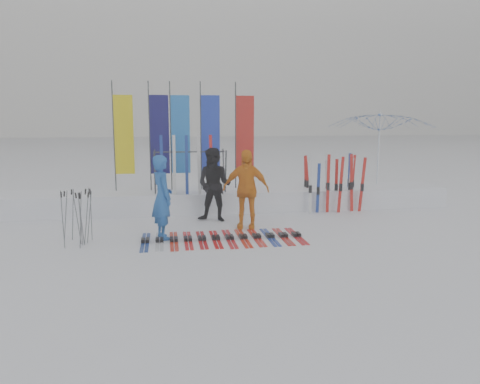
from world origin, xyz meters
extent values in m
plane|color=white|center=(0.00, 0.00, 0.00)|extent=(120.00, 120.00, 0.00)
cube|color=white|center=(0.00, 4.60, 0.30)|extent=(14.00, 1.60, 0.60)
imported|color=#1E57AF|center=(-1.63, 1.38, 0.96)|extent=(0.66, 0.81, 1.92)
imported|color=black|center=(-0.26, 3.02, 0.98)|extent=(1.17, 1.06, 1.96)
imported|color=orange|center=(0.43, 2.09, 0.99)|extent=(1.25, 0.81, 1.97)
imported|color=white|center=(5.33, 5.00, 1.51)|extent=(3.68, 3.74, 3.03)
cube|color=navy|center=(-2.02, 1.07, 0.04)|extent=(0.17, 1.61, 0.07)
cube|color=silver|center=(-1.71, 1.07, 0.04)|extent=(0.17, 1.65, 0.07)
cube|color=red|center=(-1.39, 1.07, 0.04)|extent=(0.17, 1.65, 0.07)
cube|color=red|center=(-1.07, 1.07, 0.04)|extent=(0.17, 1.59, 0.07)
cube|color=#B50E10|center=(-0.76, 1.07, 0.04)|extent=(0.17, 1.56, 0.07)
cube|color=red|center=(-0.44, 1.07, 0.04)|extent=(0.17, 1.58, 0.07)
cube|color=red|center=(-0.13, 1.07, 0.04)|extent=(0.17, 1.70, 0.07)
cube|color=red|center=(0.19, 1.07, 0.04)|extent=(0.17, 1.68, 0.07)
cube|color=red|center=(0.50, 1.07, 0.04)|extent=(0.17, 1.60, 0.07)
cube|color=#162F98|center=(0.82, 1.07, 0.04)|extent=(0.17, 1.62, 0.07)
cube|color=#B3120E|center=(1.13, 1.07, 0.04)|extent=(0.17, 1.60, 0.07)
cube|color=red|center=(1.45, 1.07, 0.04)|extent=(0.17, 1.59, 0.07)
cylinder|color=#595B60|center=(-3.22, 1.49, 0.59)|extent=(0.02, 0.06, 1.19)
cylinder|color=#595B60|center=(-3.22, 1.23, 0.58)|extent=(0.15, 0.06, 1.16)
cylinder|color=#595B60|center=(-3.38, 1.07, 0.58)|extent=(0.04, 0.09, 1.16)
cylinder|color=#595B60|center=(-3.46, 1.15, 0.58)|extent=(0.13, 0.06, 1.16)
cylinder|color=#595B60|center=(-3.27, 1.24, 0.62)|extent=(0.17, 0.04, 1.23)
cylinder|color=#595B60|center=(-3.71, 0.90, 0.62)|extent=(0.06, 0.11, 1.24)
cylinder|color=#595B60|center=(-3.62, 1.51, 0.60)|extent=(0.12, 0.12, 1.19)
cylinder|color=#595B60|center=(-3.37, 1.10, 0.58)|extent=(0.10, 0.04, 1.16)
cylinder|color=#595B60|center=(-3.71, 1.22, 0.60)|extent=(0.16, 0.09, 1.20)
cylinder|color=#595B60|center=(-3.34, 0.86, 0.61)|extent=(0.09, 0.10, 1.22)
cylinder|color=#383A3F|center=(-3.00, 4.90, 2.20)|extent=(0.04, 0.04, 3.20)
cube|color=yellow|center=(-2.71, 4.90, 2.25)|extent=(0.55, 0.03, 2.30)
cylinder|color=#383A3F|center=(-1.97, 4.82, 2.20)|extent=(0.04, 0.04, 3.20)
cube|color=#0D0B51|center=(-1.68, 4.82, 2.25)|extent=(0.55, 0.03, 2.30)
cylinder|color=#383A3F|center=(-1.36, 4.87, 2.20)|extent=(0.04, 0.04, 3.20)
cube|color=blue|center=(-1.07, 4.87, 2.25)|extent=(0.55, 0.03, 2.30)
cylinder|color=#383A3F|center=(-0.48, 4.77, 2.20)|extent=(0.04, 0.04, 3.20)
cube|color=#1830B5|center=(-0.19, 4.77, 2.25)|extent=(0.55, 0.03, 2.30)
cylinder|color=#383A3F|center=(0.59, 4.91, 2.20)|extent=(0.04, 0.04, 3.20)
cube|color=#B61A13|center=(0.88, 4.91, 2.25)|extent=(0.55, 0.03, 2.30)
cylinder|color=#383A3F|center=(-1.84, 3.95, 1.23)|extent=(0.04, 0.30, 1.23)
cylinder|color=#383A3F|center=(-1.84, 4.45, 1.23)|extent=(0.04, 0.30, 1.23)
cylinder|color=#383A3F|center=(0.16, 3.95, 1.23)|extent=(0.04, 0.30, 1.23)
cylinder|color=#383A3F|center=(0.16, 4.45, 1.23)|extent=(0.04, 0.30, 1.23)
cylinder|color=#383A3F|center=(-0.84, 4.20, 1.78)|extent=(2.00, 0.04, 0.04)
cube|color=navy|center=(2.81, 3.61, 0.73)|extent=(0.09, 0.04, 1.46)
cube|color=red|center=(4.15, 3.61, 0.80)|extent=(0.09, 0.02, 1.61)
cube|color=red|center=(2.79, 4.79, 0.79)|extent=(0.09, 0.03, 1.58)
cube|color=silver|center=(4.10, 4.44, 0.74)|extent=(0.09, 0.03, 1.49)
cube|color=red|center=(3.50, 3.63, 0.82)|extent=(0.09, 0.03, 1.63)
cube|color=red|center=(3.46, 3.90, 0.77)|extent=(0.09, 0.03, 1.54)
cube|color=red|center=(2.79, 4.59, 0.80)|extent=(0.09, 0.04, 1.60)
cube|color=red|center=(4.16, 4.34, 0.81)|extent=(0.09, 0.04, 1.62)
cube|color=silver|center=(2.57, 3.62, 0.79)|extent=(0.09, 0.02, 1.58)
cube|color=silver|center=(3.34, 4.33, 0.74)|extent=(0.09, 0.03, 1.47)
cube|color=silver|center=(3.90, 3.94, 0.79)|extent=(0.09, 0.04, 1.57)
cube|color=navy|center=(4.05, 4.37, 0.84)|extent=(0.09, 0.03, 1.67)
cube|color=red|center=(3.87, 3.72, 0.85)|extent=(0.09, 0.03, 1.70)
cube|color=red|center=(3.14, 3.70, 0.85)|extent=(0.09, 0.03, 1.69)
camera|label=1|loc=(-1.52, -9.22, 2.75)|focal=35.00mm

